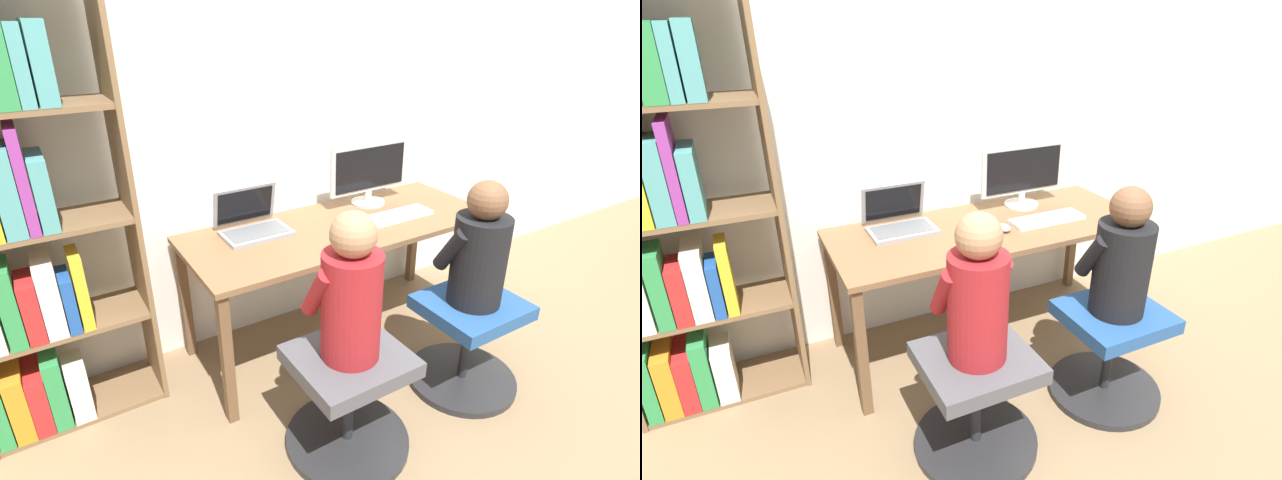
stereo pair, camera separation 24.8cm
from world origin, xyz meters
TOP-DOWN VIEW (x-y plane):
  - ground_plane at (0.00, 0.00)m, footprint 14.00×14.00m
  - wall_back at (0.00, 0.75)m, footprint 10.00×0.05m
  - desk at (0.00, 0.34)m, footprint 1.73×0.69m
  - desktop_monitor at (0.32, 0.53)m, footprint 0.54×0.21m
  - laptop at (-0.46, 0.51)m, footprint 0.35×0.28m
  - keyboard at (0.32, 0.26)m, footprint 0.43×0.14m
  - computer_mouse_by_keyboard at (0.04, 0.25)m, footprint 0.07×0.09m
  - office_chair_left at (0.32, -0.35)m, footprint 0.56×0.56m
  - office_chair_right at (-0.43, -0.37)m, footprint 0.56×0.56m
  - person_at_monitor at (0.32, -0.34)m, footprint 0.32×0.29m
  - person_at_laptop at (-0.43, -0.36)m, footprint 0.30×0.29m
  - bookshelf at (-1.52, 0.49)m, footprint 0.78×0.32m

SIDE VIEW (x-z plane):
  - ground_plane at x=0.00m, z-range 0.00..0.00m
  - office_chair_left at x=0.32m, z-range 0.01..0.51m
  - office_chair_right at x=-0.43m, z-range 0.01..0.51m
  - desk at x=0.00m, z-range 0.29..1.03m
  - keyboard at x=0.32m, z-range 0.73..0.76m
  - computer_mouse_by_keyboard at x=0.04m, z-range 0.73..0.77m
  - person_at_monitor at x=0.32m, z-range 0.46..1.09m
  - laptop at x=-0.46m, z-range 0.67..0.90m
  - person_at_laptop at x=-0.43m, z-range 0.47..1.11m
  - desktop_monitor at x=0.32m, z-range 0.74..1.11m
  - bookshelf at x=-1.52m, z-range -0.03..1.94m
  - wall_back at x=0.00m, z-range 0.00..2.60m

